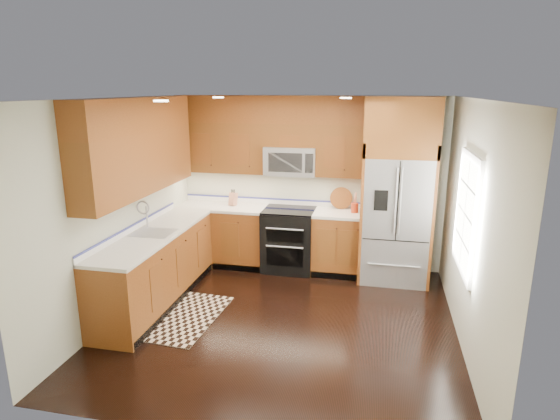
% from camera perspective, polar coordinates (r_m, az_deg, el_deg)
% --- Properties ---
extents(ground, '(4.00, 4.00, 0.00)m').
position_cam_1_polar(ground, '(5.75, 0.30, -13.44)').
color(ground, black).
rests_on(ground, ground).
extents(wall_back, '(4.00, 0.02, 2.60)m').
position_cam_1_polar(wall_back, '(7.18, 3.60, 3.35)').
color(wall_back, beige).
rests_on(wall_back, ground).
extents(wall_left, '(0.02, 4.00, 2.60)m').
position_cam_1_polar(wall_left, '(5.98, -18.78, 0.27)').
color(wall_left, beige).
rests_on(wall_left, ground).
extents(wall_right, '(0.02, 4.00, 2.60)m').
position_cam_1_polar(wall_right, '(5.24, 22.25, -2.03)').
color(wall_right, beige).
rests_on(wall_right, ground).
extents(window, '(0.04, 1.10, 1.30)m').
position_cam_1_polar(window, '(5.40, 21.77, -0.41)').
color(window, white).
rests_on(window, ground).
extents(base_cabinets, '(2.85, 3.00, 0.90)m').
position_cam_1_polar(base_cabinets, '(6.68, -8.52, -5.25)').
color(base_cabinets, brown).
rests_on(base_cabinets, ground).
extents(countertop, '(2.86, 3.01, 0.04)m').
position_cam_1_polar(countertop, '(6.59, -7.17, -1.18)').
color(countertop, white).
rests_on(countertop, base_cabinets).
extents(upper_cabinets, '(2.85, 3.00, 1.15)m').
position_cam_1_polar(upper_cabinets, '(6.47, -7.79, 8.49)').
color(upper_cabinets, brown).
rests_on(upper_cabinets, ground).
extents(range, '(0.76, 0.67, 0.95)m').
position_cam_1_polar(range, '(7.11, 1.10, -3.66)').
color(range, black).
rests_on(range, ground).
extents(microwave, '(0.76, 0.40, 0.42)m').
position_cam_1_polar(microwave, '(6.96, 1.35, 6.03)').
color(microwave, '#B2B2B7').
rests_on(microwave, ground).
extents(refrigerator, '(0.98, 0.75, 2.60)m').
position_cam_1_polar(refrigerator, '(6.74, 14.12, 2.22)').
color(refrigerator, '#B2B2B7').
rests_on(refrigerator, ground).
extents(sink_faucet, '(0.54, 0.44, 0.37)m').
position_cam_1_polar(sink_faucet, '(6.13, -15.34, -2.12)').
color(sink_faucet, '#B2B2B7').
rests_on(sink_faucet, countertop).
extents(rug, '(0.87, 1.36, 0.01)m').
position_cam_1_polar(rug, '(5.97, -11.62, -12.59)').
color(rug, black).
rests_on(rug, ground).
extents(knife_block, '(0.11, 0.14, 0.25)m').
position_cam_1_polar(knife_block, '(7.27, -5.73, 1.37)').
color(knife_block, '#AF7155').
rests_on(knife_block, countertop).
extents(utensil_crock, '(0.13, 0.13, 0.30)m').
position_cam_1_polar(utensil_crock, '(6.90, 9.09, 0.52)').
color(utensil_crock, '#AE3215').
rests_on(utensil_crock, countertop).
extents(cutting_board, '(0.35, 0.35, 0.02)m').
position_cam_1_polar(cutting_board, '(7.11, 7.42, 0.26)').
color(cutting_board, brown).
rests_on(cutting_board, countertop).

